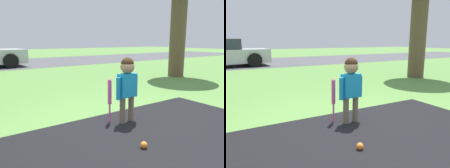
{
  "view_description": "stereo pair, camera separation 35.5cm",
  "coord_description": "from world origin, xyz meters",
  "views": [
    {
      "loc": [
        -1.92,
        -2.0,
        1.25
      ],
      "look_at": [
        0.11,
        0.91,
        0.54
      ],
      "focal_mm": 35.0,
      "sensor_mm": 36.0,
      "label": 1
    },
    {
      "loc": [
        -1.62,
        -2.19,
        1.25
      ],
      "look_at": [
        0.11,
        0.91,
        0.54
      ],
      "focal_mm": 35.0,
      "sensor_mm": 36.0,
      "label": 2
    }
  ],
  "objects": [
    {
      "name": "ground_plane",
      "position": [
        0.0,
        0.0,
        0.0
      ],
      "size": [
        60.0,
        60.0,
        0.0
      ],
      "primitive_type": "plane",
      "color": "#5B8C42"
    },
    {
      "name": "baseball_bat",
      "position": [
        -0.11,
        0.65,
        0.44
      ],
      "size": [
        0.06,
        0.06,
        0.68
      ],
      "color": "#E54CA5",
      "rests_on": "ground"
    },
    {
      "name": "sports_ball",
      "position": [
        -0.25,
        -0.27,
        0.04
      ],
      "size": [
        0.08,
        0.08,
        0.08
      ],
      "color": "orange",
      "rests_on": "ground"
    },
    {
      "name": "child",
      "position": [
        0.11,
        0.51,
        0.65
      ],
      "size": [
        0.41,
        0.21,
        1.0
      ],
      "rotation": [
        0.0,
        0.0,
        0.05
      ],
      "color": "#6B5B4C",
      "rests_on": "ground"
    },
    {
      "name": "street_strip",
      "position": [
        0.0,
        10.94,
        0.0
      ],
      "size": [
        40.0,
        6.0,
        0.01
      ],
      "color": "#4C4C51",
      "rests_on": "ground"
    }
  ]
}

